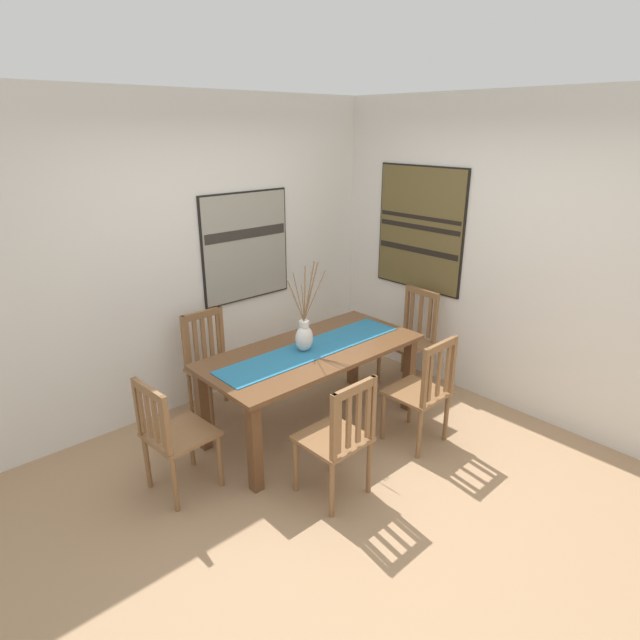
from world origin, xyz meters
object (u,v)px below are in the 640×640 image
at_px(chair_2, 423,390).
at_px(chair_4, 339,437).
at_px(chair_1, 213,363).
at_px(painting_on_back_wall, 246,247).
at_px(dining_table, 312,361).
at_px(painting_on_side_wall, 420,229).
at_px(centerpiece_vase, 304,335).
at_px(chair_0, 410,337).
at_px(chair_3, 173,434).

height_order(chair_2, chair_4, chair_2).
bearing_deg(chair_1, painting_on_back_wall, 26.94).
distance_m(chair_2, painting_on_back_wall, 2.07).
xyz_separation_m(dining_table, painting_on_side_wall, (1.54, 0.17, 0.86)).
height_order(chair_2, painting_on_back_wall, painting_on_back_wall).
bearing_deg(dining_table, chair_1, 122.23).
height_order(dining_table, centerpiece_vase, centerpiece_vase).
relative_size(chair_1, painting_on_back_wall, 0.93).
relative_size(chair_1, chair_2, 1.01).
bearing_deg(dining_table, centerpiece_vase, 163.08).
bearing_deg(chair_1, chair_4, -88.98).
xyz_separation_m(dining_table, chair_1, (-0.48, 0.77, -0.13)).
height_order(chair_4, painting_on_back_wall, painting_on_back_wall).
height_order(painting_on_back_wall, painting_on_side_wall, painting_on_side_wall).
bearing_deg(chair_0, dining_table, 179.52).
height_order(chair_3, painting_on_side_wall, painting_on_side_wall).
height_order(chair_0, chair_1, chair_0).
bearing_deg(centerpiece_vase, chair_3, -179.88).
xyz_separation_m(chair_0, chair_2, (-0.78, -0.74, -0.01)).
bearing_deg(dining_table, chair_0, -0.48).
relative_size(chair_2, painting_on_back_wall, 0.92).
height_order(dining_table, chair_1, chair_1).
bearing_deg(chair_4, painting_on_back_wall, 72.46).
distance_m(chair_0, chair_2, 1.08).
relative_size(chair_1, painting_on_side_wall, 0.78).
bearing_deg(painting_on_back_wall, chair_3, -142.53).
xyz_separation_m(centerpiece_vase, chair_4, (-0.39, -0.80, -0.38)).
relative_size(dining_table, chair_1, 1.98).
bearing_deg(chair_2, dining_table, 122.81).
xyz_separation_m(painting_on_back_wall, painting_on_side_wall, (1.41, -0.91, 0.11)).
distance_m(centerpiece_vase, chair_3, 1.25).
xyz_separation_m(dining_table, painting_on_back_wall, (0.13, 1.08, 0.75)).
xyz_separation_m(chair_1, painting_on_back_wall, (0.62, 0.31, 0.88)).
bearing_deg(centerpiece_vase, chair_4, -115.86).
bearing_deg(chair_2, chair_0, 43.65).
distance_m(chair_3, painting_on_side_wall, 2.98).
distance_m(dining_table, chair_4, 0.92).
height_order(chair_1, painting_on_back_wall, painting_on_back_wall).
bearing_deg(centerpiece_vase, chair_1, 119.16).
distance_m(chair_0, painting_on_side_wall, 1.06).
height_order(chair_1, chair_2, chair_1).
xyz_separation_m(chair_1, chair_3, (-0.77, -0.75, -0.02)).
height_order(chair_3, painting_on_back_wall, painting_on_back_wall).
distance_m(chair_2, chair_4, 0.94).
bearing_deg(painting_on_side_wall, chair_4, -154.62).
relative_size(centerpiece_vase, chair_2, 0.79).
bearing_deg(painting_on_back_wall, chair_2, -79.07).
xyz_separation_m(chair_2, painting_on_side_wall, (1.06, 0.92, 1.01)).
relative_size(chair_0, chair_2, 1.02).
relative_size(chair_0, chair_1, 1.02).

